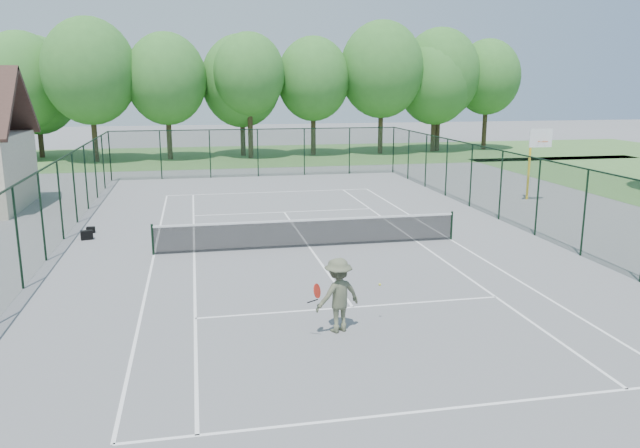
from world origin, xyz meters
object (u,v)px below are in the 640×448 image
(tennis_net, at_px, (309,232))
(tennis_player, at_px, (338,295))
(basketball_goal, at_px, (536,150))
(sports_bag_a, at_px, (87,235))

(tennis_net, height_order, tennis_player, tennis_player)
(basketball_goal, xyz_separation_m, tennis_player, (-13.48, -14.64, -1.66))
(basketball_goal, bearing_deg, sports_bag_a, -169.16)
(sports_bag_a, height_order, tennis_player, tennis_player)
(basketball_goal, distance_m, tennis_player, 19.97)
(sports_bag_a, bearing_deg, basketball_goal, -4.31)
(sports_bag_a, xyz_separation_m, tennis_player, (7.36, -10.65, 0.73))
(tennis_net, relative_size, basketball_goal, 3.04)
(tennis_net, distance_m, basketball_goal, 14.55)
(tennis_net, xyz_separation_m, sports_bag_a, (-8.11, 2.76, -0.40))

